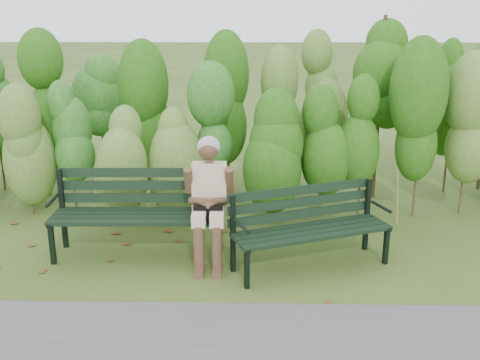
{
  "coord_description": "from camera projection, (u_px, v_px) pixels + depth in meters",
  "views": [
    {
      "loc": [
        0.12,
        -5.32,
        2.48
      ],
      "look_at": [
        0.0,
        0.35,
        0.75
      ],
      "focal_mm": 42.0,
      "sensor_mm": 36.0,
      "label": 1
    }
  ],
  "objects": [
    {
      "name": "bench_left",
      "position": [
        139.0,
        206.0,
        5.85
      ],
      "size": [
        1.77,
        0.61,
        0.88
      ],
      "color": "black",
      "rests_on": "ground"
    },
    {
      "name": "bench_right",
      "position": [
        308.0,
        221.0,
        5.57
      ],
      "size": [
        1.65,
        1.06,
        0.79
      ],
      "color": "black",
      "rests_on": "ground"
    },
    {
      "name": "ground",
      "position": [
        239.0,
        259.0,
        5.82
      ],
      "size": [
        80.0,
        80.0,
        0.0
      ],
      "primitive_type": "plane",
      "color": "#324917"
    },
    {
      "name": "seated_woman",
      "position": [
        209.0,
        193.0,
        5.62
      ],
      "size": [
        0.5,
        0.73,
        1.27
      ],
      "color": "beige",
      "rests_on": "ground"
    },
    {
      "name": "hedge_band",
      "position": [
        242.0,
        108.0,
        7.23
      ],
      "size": [
        11.04,
        1.67,
        2.42
      ],
      "color": "#47381E",
      "rests_on": "ground"
    },
    {
      "name": "leaf_litter",
      "position": [
        190.0,
        252.0,
        5.97
      ],
      "size": [
        5.79,
        2.23,
        0.01
      ],
      "color": "brown",
      "rests_on": "ground"
    }
  ]
}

